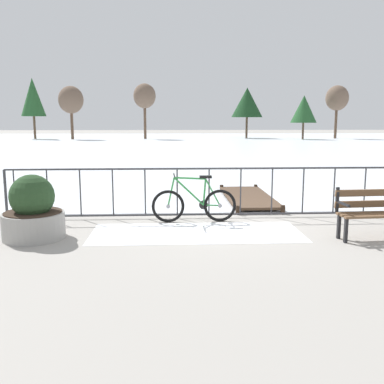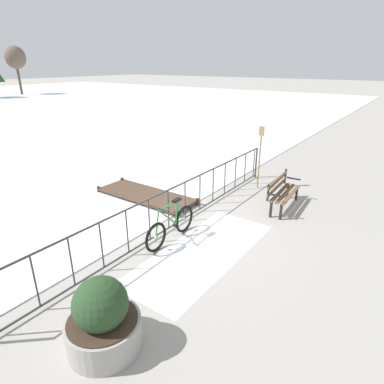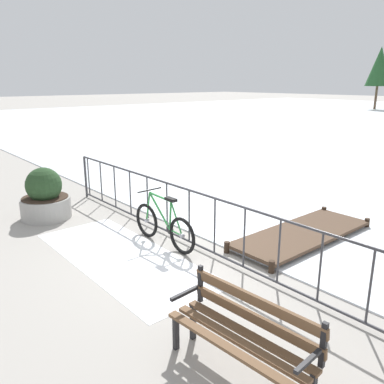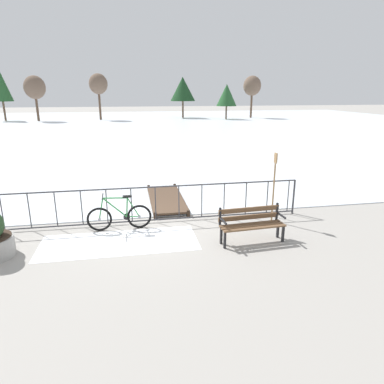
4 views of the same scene
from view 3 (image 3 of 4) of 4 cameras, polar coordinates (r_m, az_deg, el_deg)
The scene contains 8 objects.
ground_plane at distance 7.06m, azimuth 1.34°, elevation -8.51°, with size 160.00×160.00×0.00m, color #9E9991.
snow_patch at distance 6.92m, azimuth -9.98°, elevation -9.25°, with size 3.84×1.52×0.01m, color white.
railing_fence at distance 6.85m, azimuth 1.37°, elevation -4.24°, with size 9.06×0.06×1.07m.
bicycle_near_railing at distance 7.21m, azimuth -4.13°, elevation -4.88°, with size 1.71×0.52×0.97m.
park_bench at distance 4.19m, azimuth 7.49°, elevation -19.10°, with size 1.63×0.59×0.89m.
planter_with_shrub at distance 9.14m, azimuth -20.45°, elevation -0.73°, with size 1.06×1.06×1.12m.
wooden_dock at distance 7.81m, azimuth 15.64°, elevation -5.76°, with size 1.10×3.16×0.20m.
tree_extra at distance 47.54m, azimuth 25.44°, elevation 16.03°, with size 2.56×2.56×6.40m.
Camera 3 is at (4.82, -4.28, 2.89)m, focal length 36.96 mm.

